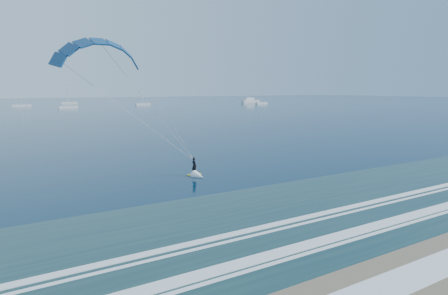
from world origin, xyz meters
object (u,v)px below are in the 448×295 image
sailboat_2 (21,106)px  kitesurfer_rig (151,107)px  sailboat_3 (68,107)px  sailboat_5 (143,104)px  sailboat_6 (261,103)px  sailboat_4 (69,103)px  motor_yacht (250,101)px

sailboat_2 → kitesurfer_rig: bearing=-92.2°
sailboat_3 → sailboat_5: 48.58m
sailboat_5 → sailboat_6: size_ratio=1.05×
sailboat_4 → sailboat_3: bearing=-101.6°
sailboat_4 → sailboat_6: (102.41, -68.40, -0.01)m
sailboat_5 → kitesurfer_rig: bearing=-110.5°
sailboat_5 → sailboat_6: sailboat_5 is taller
sailboat_6 → kitesurfer_rig: bearing=-130.3°
sailboat_2 → sailboat_6: sailboat_2 is taller
sailboat_4 → sailboat_5: (32.19, -46.00, -0.01)m
sailboat_2 → motor_yacht: bearing=-6.8°
sailboat_3 → sailboat_5: sailboat_3 is taller
sailboat_2 → sailboat_4: size_ratio=0.91×
kitesurfer_rig → sailboat_4: 236.70m
sailboat_4 → sailboat_6: sailboat_4 is taller
motor_yacht → sailboat_5: size_ratio=1.16×
motor_yacht → sailboat_6: sailboat_6 is taller
sailboat_6 → sailboat_2: bearing=164.0°
sailboat_3 → motor_yacht: bearing=7.8°
kitesurfer_rig → sailboat_4: size_ratio=1.32×
kitesurfer_rig → sailboat_6: (140.27, 165.14, -7.16)m
motor_yacht → sailboat_6: (-6.76, -21.52, -0.78)m
kitesurfer_rig → sailboat_3: kitesurfer_rig is taller
sailboat_5 → sailboat_4: bearing=125.0°
kitesurfer_rig → motor_yacht: kitesurfer_rig is taller
sailboat_3 → sailboat_4: 64.99m
sailboat_3 → kitesurfer_rig: bearing=-98.3°
sailboat_2 → sailboat_4: sailboat_4 is taller
sailboat_3 → sailboat_6: size_ratio=1.06×
motor_yacht → sailboat_2: (-139.36, 16.59, -0.78)m
sailboat_2 → sailboat_3: sailboat_2 is taller
sailboat_6 → sailboat_5: bearing=162.3°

